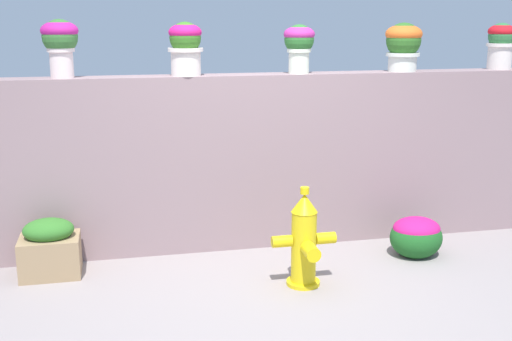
{
  "coord_description": "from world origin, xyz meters",
  "views": [
    {
      "loc": [
        -1.05,
        -4.11,
        1.99
      ],
      "look_at": [
        0.08,
        1.05,
        0.72
      ],
      "focal_mm": 45.29,
      "sensor_mm": 36.0,
      "label": 1
    }
  ],
  "objects_px": {
    "potted_plant_1": "(60,40)",
    "potted_plant_2": "(185,45)",
    "fire_hydrant": "(304,242)",
    "planter_box": "(50,248)",
    "potted_plant_5": "(501,42)",
    "flower_bush_left": "(416,235)",
    "potted_plant_3": "(299,43)",
    "potted_plant_4": "(403,43)"
  },
  "relations": [
    {
      "from": "potted_plant_4",
      "to": "potted_plant_5",
      "type": "height_order",
      "value": "potted_plant_4"
    },
    {
      "from": "potted_plant_5",
      "to": "flower_bush_left",
      "type": "bearing_deg",
      "value": -149.34
    },
    {
      "from": "potted_plant_5",
      "to": "fire_hydrant",
      "type": "height_order",
      "value": "potted_plant_5"
    },
    {
      "from": "potted_plant_1",
      "to": "potted_plant_2",
      "type": "height_order",
      "value": "potted_plant_1"
    },
    {
      "from": "potted_plant_1",
      "to": "potted_plant_5",
      "type": "xyz_separation_m",
      "value": [
        3.86,
        0.03,
        -0.05
      ]
    },
    {
      "from": "fire_hydrant",
      "to": "flower_bush_left",
      "type": "height_order",
      "value": "fire_hydrant"
    },
    {
      "from": "potted_plant_2",
      "to": "planter_box",
      "type": "distance_m",
      "value": 1.94
    },
    {
      "from": "potted_plant_5",
      "to": "flower_bush_left",
      "type": "height_order",
      "value": "potted_plant_5"
    },
    {
      "from": "potted_plant_4",
      "to": "planter_box",
      "type": "relative_size",
      "value": 0.92
    },
    {
      "from": "potted_plant_4",
      "to": "fire_hydrant",
      "type": "xyz_separation_m",
      "value": [
        -1.17,
        -0.98,
        -1.41
      ]
    },
    {
      "from": "fire_hydrant",
      "to": "potted_plant_1",
      "type": "bearing_deg",
      "value": 150.42
    },
    {
      "from": "flower_bush_left",
      "to": "potted_plant_2",
      "type": "bearing_deg",
      "value": 162.8
    },
    {
      "from": "potted_plant_1",
      "to": "fire_hydrant",
      "type": "bearing_deg",
      "value": -29.58
    },
    {
      "from": "potted_plant_3",
      "to": "potted_plant_2",
      "type": "bearing_deg",
      "value": 179.87
    },
    {
      "from": "potted_plant_2",
      "to": "flower_bush_left",
      "type": "bearing_deg",
      "value": -17.2
    },
    {
      "from": "potted_plant_3",
      "to": "potted_plant_4",
      "type": "bearing_deg",
      "value": 1.07
    },
    {
      "from": "potted_plant_1",
      "to": "potted_plant_3",
      "type": "xyz_separation_m",
      "value": [
        1.94,
        -0.02,
        -0.03
      ]
    },
    {
      "from": "fire_hydrant",
      "to": "potted_plant_5",
      "type": "bearing_deg",
      "value": 25.1
    },
    {
      "from": "potted_plant_4",
      "to": "planter_box",
      "type": "height_order",
      "value": "potted_plant_4"
    },
    {
      "from": "fire_hydrant",
      "to": "planter_box",
      "type": "height_order",
      "value": "fire_hydrant"
    },
    {
      "from": "potted_plant_1",
      "to": "potted_plant_4",
      "type": "distance_m",
      "value": 2.89
    },
    {
      "from": "potted_plant_1",
      "to": "flower_bush_left",
      "type": "bearing_deg",
      "value": -11.78
    },
    {
      "from": "potted_plant_1",
      "to": "flower_bush_left",
      "type": "distance_m",
      "value": 3.31
    },
    {
      "from": "potted_plant_5",
      "to": "potted_plant_4",
      "type": "bearing_deg",
      "value": -178.37
    },
    {
      "from": "potted_plant_4",
      "to": "potted_plant_1",
      "type": "bearing_deg",
      "value": 179.97
    },
    {
      "from": "potted_plant_5",
      "to": "fire_hydrant",
      "type": "bearing_deg",
      "value": -154.9
    },
    {
      "from": "fire_hydrant",
      "to": "planter_box",
      "type": "relative_size",
      "value": 1.65
    },
    {
      "from": "fire_hydrant",
      "to": "flower_bush_left",
      "type": "distance_m",
      "value": 1.18
    },
    {
      "from": "flower_bush_left",
      "to": "planter_box",
      "type": "distance_m",
      "value": 2.99
    },
    {
      "from": "potted_plant_1",
      "to": "flower_bush_left",
      "type": "xyz_separation_m",
      "value": [
        2.83,
        -0.59,
        -1.62
      ]
    },
    {
      "from": "potted_plant_4",
      "to": "potted_plant_5",
      "type": "distance_m",
      "value": 0.97
    },
    {
      "from": "potted_plant_1",
      "to": "potted_plant_3",
      "type": "distance_m",
      "value": 1.94
    },
    {
      "from": "planter_box",
      "to": "potted_plant_5",
      "type": "bearing_deg",
      "value": 5.53
    },
    {
      "from": "planter_box",
      "to": "potted_plant_3",
      "type": "bearing_deg",
      "value": 9.32
    },
    {
      "from": "potted_plant_3",
      "to": "planter_box",
      "type": "distance_m",
      "value": 2.63
    },
    {
      "from": "potted_plant_1",
      "to": "potted_plant_5",
      "type": "bearing_deg",
      "value": 0.39
    },
    {
      "from": "potted_plant_3",
      "to": "potted_plant_5",
      "type": "height_order",
      "value": "potted_plant_5"
    },
    {
      "from": "potted_plant_3",
      "to": "potted_plant_1",
      "type": "bearing_deg",
      "value": 179.42
    },
    {
      "from": "potted_plant_3",
      "to": "potted_plant_4",
      "type": "distance_m",
      "value": 0.96
    },
    {
      "from": "planter_box",
      "to": "fire_hydrant",
      "type": "bearing_deg",
      "value": -18.08
    },
    {
      "from": "fire_hydrant",
      "to": "planter_box",
      "type": "xyz_separation_m",
      "value": [
        -1.88,
        0.61,
        -0.12
      ]
    },
    {
      "from": "potted_plant_4",
      "to": "fire_hydrant",
      "type": "bearing_deg",
      "value": -140.17
    }
  ]
}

